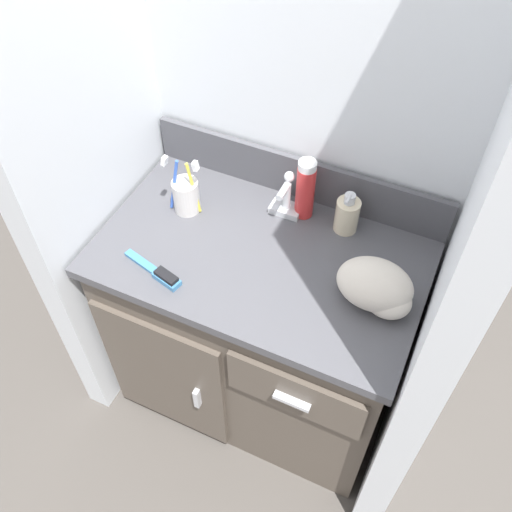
{
  "coord_description": "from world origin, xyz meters",
  "views": [
    {
      "loc": [
        0.41,
        -0.91,
        1.91
      ],
      "look_at": [
        0.0,
        -0.03,
        0.76
      ],
      "focal_mm": 40.0,
      "sensor_mm": 36.0,
      "label": 1
    }
  ],
  "objects_px": {
    "hairbrush": "(159,273)",
    "soap_dispenser": "(347,215)",
    "shaving_cream_can": "(305,189)",
    "toothbrush_cup": "(186,195)",
    "hand_towel": "(378,288)"
  },
  "relations": [
    {
      "from": "hairbrush",
      "to": "soap_dispenser",
      "type": "bearing_deg",
      "value": 58.12
    },
    {
      "from": "shaving_cream_can",
      "to": "toothbrush_cup",
      "type": "bearing_deg",
      "value": -158.24
    },
    {
      "from": "soap_dispenser",
      "to": "shaving_cream_can",
      "type": "xyz_separation_m",
      "value": [
        -0.13,
        0.01,
        0.04
      ]
    },
    {
      "from": "hairbrush",
      "to": "hand_towel",
      "type": "relative_size",
      "value": 0.96
    },
    {
      "from": "toothbrush_cup",
      "to": "soap_dispenser",
      "type": "xyz_separation_m",
      "value": [
        0.44,
        0.12,
        -0.0
      ]
    },
    {
      "from": "shaving_cream_can",
      "to": "soap_dispenser",
      "type": "bearing_deg",
      "value": -2.33
    },
    {
      "from": "shaving_cream_can",
      "to": "hand_towel",
      "type": "relative_size",
      "value": 0.97
    },
    {
      "from": "toothbrush_cup",
      "to": "soap_dispenser",
      "type": "relative_size",
      "value": 1.45
    },
    {
      "from": "toothbrush_cup",
      "to": "hand_towel",
      "type": "bearing_deg",
      "value": -8.57
    },
    {
      "from": "toothbrush_cup",
      "to": "hairbrush",
      "type": "relative_size",
      "value": 1.02
    },
    {
      "from": "soap_dispenser",
      "to": "hand_towel",
      "type": "xyz_separation_m",
      "value": [
        0.15,
        -0.21,
        0.0
      ]
    },
    {
      "from": "toothbrush_cup",
      "to": "soap_dispenser",
      "type": "distance_m",
      "value": 0.45
    },
    {
      "from": "toothbrush_cup",
      "to": "hairbrush",
      "type": "xyz_separation_m",
      "value": [
        0.05,
        -0.25,
        -0.04
      ]
    },
    {
      "from": "soap_dispenser",
      "to": "hand_towel",
      "type": "bearing_deg",
      "value": -54.04
    },
    {
      "from": "hand_towel",
      "to": "toothbrush_cup",
      "type": "bearing_deg",
      "value": 171.43
    }
  ]
}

